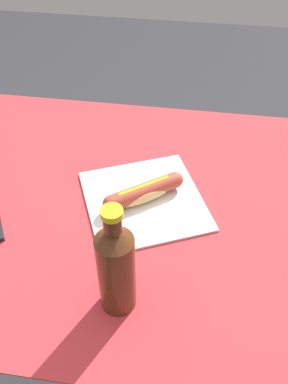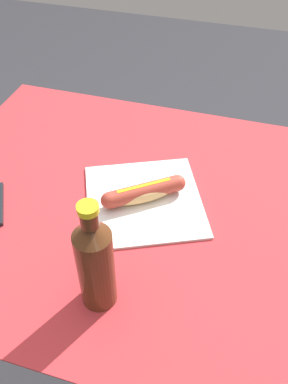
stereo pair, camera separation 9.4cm
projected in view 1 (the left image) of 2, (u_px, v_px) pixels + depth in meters
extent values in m
plane|color=#2D2D33|center=(137.00, 349.00, 1.48)|extent=(6.00, 6.00, 0.00)
cylinder|color=brown|center=(40.00, 207.00, 1.49)|extent=(0.07, 0.07, 0.72)
cylinder|color=brown|center=(267.00, 233.00, 1.40)|extent=(0.07, 0.07, 0.72)
cube|color=brown|center=(133.00, 209.00, 0.97)|extent=(0.97, 0.77, 0.03)
cube|color=#B72D33|center=(133.00, 204.00, 0.96)|extent=(1.03, 0.83, 0.00)
cube|color=silver|center=(144.00, 200.00, 0.96)|extent=(0.35, 0.35, 0.01)
ellipsoid|color=#E5BC75|center=(144.00, 193.00, 0.94)|extent=(0.16, 0.13, 0.04)
cylinder|color=#A83D2D|center=(144.00, 191.00, 0.94)|extent=(0.16, 0.13, 0.04)
sphere|color=#A83D2D|center=(175.00, 180.00, 0.97)|extent=(0.04, 0.04, 0.04)
sphere|color=#A83D2D|center=(111.00, 204.00, 0.91)|extent=(0.04, 0.04, 0.04)
cube|color=yellow|center=(144.00, 186.00, 0.93)|extent=(0.11, 0.08, 0.00)
cylinder|color=#4C2814|center=(117.00, 273.00, 0.71)|extent=(0.07, 0.07, 0.18)
cone|color=#4C2814|center=(114.00, 235.00, 0.64)|extent=(0.07, 0.07, 0.03)
cylinder|color=#4C2814|center=(113.00, 223.00, 0.62)|extent=(0.03, 0.03, 0.03)
cylinder|color=yellow|center=(112.00, 213.00, 0.60)|extent=(0.03, 0.03, 0.01)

